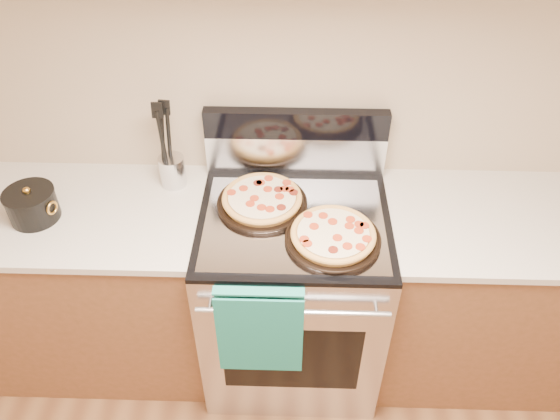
{
  "coord_description": "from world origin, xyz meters",
  "views": [
    {
      "loc": [
        -0.01,
        0.04,
        2.36
      ],
      "look_at": [
        -0.05,
        1.55,
        1.05
      ],
      "focal_mm": 35.0,
      "sensor_mm": 36.0,
      "label": 1
    }
  ],
  "objects_px": {
    "pepperoni_pizza_back": "(262,200)",
    "pepperoni_pizza_front": "(333,236)",
    "range_body": "(293,295)",
    "utensil_crock": "(173,171)",
    "saucepan": "(33,206)"
  },
  "relations": [
    {
      "from": "pepperoni_pizza_back",
      "to": "pepperoni_pizza_front",
      "type": "bearing_deg",
      "value": -35.86
    },
    {
      "from": "utensil_crock",
      "to": "saucepan",
      "type": "height_order",
      "value": "utensil_crock"
    },
    {
      "from": "utensil_crock",
      "to": "saucepan",
      "type": "distance_m",
      "value": 0.56
    },
    {
      "from": "range_body",
      "to": "utensil_crock",
      "type": "distance_m",
      "value": 0.77
    },
    {
      "from": "pepperoni_pizza_back",
      "to": "range_body",
      "type": "bearing_deg",
      "value": -28.06
    },
    {
      "from": "pepperoni_pizza_front",
      "to": "range_body",
      "type": "bearing_deg",
      "value": 138.19
    },
    {
      "from": "utensil_crock",
      "to": "saucepan",
      "type": "bearing_deg",
      "value": -155.59
    },
    {
      "from": "range_body",
      "to": "utensil_crock",
      "type": "height_order",
      "value": "utensil_crock"
    },
    {
      "from": "pepperoni_pizza_back",
      "to": "utensil_crock",
      "type": "height_order",
      "value": "utensil_crock"
    },
    {
      "from": "range_body",
      "to": "saucepan",
      "type": "height_order",
      "value": "saucepan"
    },
    {
      "from": "range_body",
      "to": "pepperoni_pizza_back",
      "type": "xyz_separation_m",
      "value": [
        -0.13,
        0.07,
        0.5
      ]
    },
    {
      "from": "range_body",
      "to": "pepperoni_pizza_back",
      "type": "height_order",
      "value": "pepperoni_pizza_back"
    },
    {
      "from": "pepperoni_pizza_back",
      "to": "saucepan",
      "type": "bearing_deg",
      "value": -174.54
    },
    {
      "from": "range_body",
      "to": "utensil_crock",
      "type": "bearing_deg",
      "value": 157.22
    },
    {
      "from": "pepperoni_pizza_back",
      "to": "pepperoni_pizza_front",
      "type": "xyz_separation_m",
      "value": [
        0.28,
        -0.2,
        -0.0
      ]
    }
  ]
}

